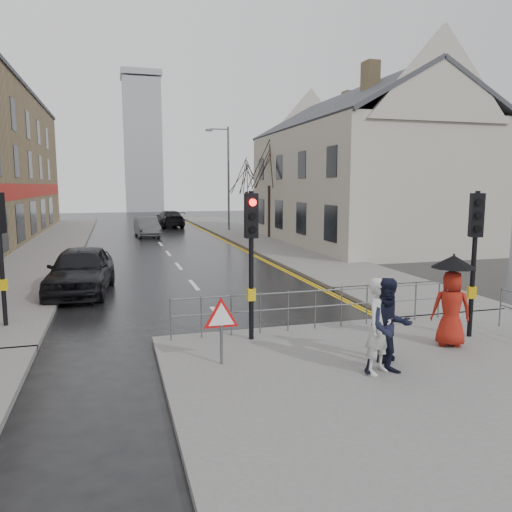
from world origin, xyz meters
TOP-DOWN VIEW (x-y plane):
  - ground at (0.00, 0.00)m, footprint 120.00×120.00m
  - near_pavement at (3.00, -3.50)m, footprint 10.00×9.00m
  - left_pavement at (-6.50, 23.00)m, footprint 4.00×44.00m
  - right_pavement at (6.50, 25.00)m, footprint 4.00×40.00m
  - pavement_bridge_right at (6.50, 3.00)m, footprint 4.00×4.20m
  - building_right_cream at (12.00, 18.00)m, footprint 9.00×16.40m
  - church_tower at (1.50, 62.00)m, footprint 5.00×5.00m
  - traffic_signal_near_left at (0.20, 0.20)m, footprint 0.28×0.27m
  - traffic_signal_near_right at (5.20, -1.00)m, footprint 0.34×0.33m
  - guard_railing_front at (1.95, 0.60)m, footprint 7.14×0.04m
  - warning_sign at (-0.80, -1.21)m, footprint 0.80×0.07m
  - street_lamp at (5.82, 28.00)m, footprint 1.83×0.25m
  - tree_near at (7.50, 22.00)m, footprint 2.40×2.40m
  - tree_far at (8.00, 30.00)m, footprint 2.40×2.40m
  - pedestrian_a at (1.95, -2.48)m, footprint 0.79×0.71m
  - pedestrian_b at (2.10, -2.57)m, footprint 0.97×0.80m
  - pedestrian_with_umbrella at (4.30, -1.46)m, footprint 0.98×0.96m
  - pedestrian_d at (2.37, -1.95)m, footprint 1.01×0.97m
  - car_parked at (-3.91, 7.13)m, footprint 2.39×4.92m
  - car_mid at (-0.50, 26.00)m, footprint 1.74×4.32m
  - car_far at (1.93, 33.80)m, footprint 2.45×5.18m

SIDE VIEW (x-z plane):
  - ground at x=0.00m, z-range 0.00..0.00m
  - near_pavement at x=3.00m, z-range 0.00..0.14m
  - left_pavement at x=-6.50m, z-range 0.00..0.14m
  - right_pavement at x=6.50m, z-range 0.00..0.14m
  - pavement_bridge_right at x=6.50m, z-range 0.00..0.14m
  - car_mid at x=-0.50m, z-range 0.00..1.39m
  - car_far at x=1.93m, z-range 0.00..1.46m
  - car_parked at x=-3.91m, z-range 0.00..1.62m
  - guard_railing_front at x=1.95m, z-range 0.36..1.36m
  - pedestrian_d at x=2.37m, z-range 0.14..1.83m
  - warning_sign at x=-0.80m, z-range 0.37..1.72m
  - pedestrian_a at x=1.95m, z-range 0.14..1.96m
  - pedestrian_b at x=2.10m, z-range 0.14..1.97m
  - pedestrian_with_umbrella at x=4.30m, z-range 0.24..2.26m
  - traffic_signal_near_left at x=0.20m, z-range 0.76..4.16m
  - traffic_signal_near_right at x=5.20m, z-range 0.76..4.16m
  - tree_far at x=8.00m, z-range 1.60..7.24m
  - street_lamp at x=5.82m, z-range 0.71..8.71m
  - building_right_cream at x=12.00m, z-range -0.27..9.83m
  - tree_near at x=7.50m, z-range 1.85..8.43m
  - church_tower at x=1.50m, z-range 0.00..18.00m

